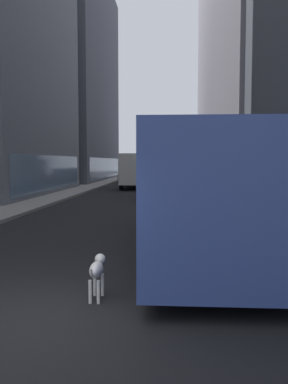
# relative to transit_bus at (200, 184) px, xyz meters

# --- Properties ---
(ground_plane) EXTENTS (120.00, 120.00, 0.00)m
(ground_plane) POSITION_rel_transit_bus_xyz_m (-2.80, 29.30, -1.78)
(ground_plane) COLOR black
(sidewalk_left) EXTENTS (2.40, 110.00, 0.15)m
(sidewalk_left) POSITION_rel_transit_bus_xyz_m (-8.50, 29.30, -1.70)
(sidewalk_left) COLOR gray
(sidewalk_left) RESTS_ON ground
(sidewalk_right) EXTENTS (2.40, 110.00, 0.15)m
(sidewalk_right) POSITION_rel_transit_bus_xyz_m (2.90, 29.30, -1.70)
(sidewalk_right) COLOR gray
(sidewalk_right) RESTS_ON ground
(building_left_far) EXTENTS (11.41, 23.81, 25.27)m
(building_left_far) POSITION_rel_transit_bus_xyz_m (-14.70, 39.84, 10.85)
(building_left_far) COLOR #4C515B
(building_left_far) RESTS_ON ground
(building_right_mid) EXTENTS (11.41, 23.72, 26.76)m
(building_right_mid) POSITION_rel_transit_bus_xyz_m (9.10, 26.91, 11.60)
(building_right_mid) COLOR slate
(building_right_mid) RESTS_ON ground
(building_right_far) EXTENTS (11.25, 21.09, 29.95)m
(building_right_far) POSITION_rel_transit_bus_xyz_m (9.10, 49.95, 13.19)
(building_right_far) COLOR slate
(building_right_far) RESTS_ON ground
(transit_bus) EXTENTS (2.78, 11.53, 3.05)m
(transit_bus) POSITION_rel_transit_bus_xyz_m (0.00, 0.00, 0.00)
(transit_bus) COLOR #33478C
(transit_bus) RESTS_ON ground
(car_grey_wagon) EXTENTS (1.84, 4.37, 1.62)m
(car_grey_wagon) POSITION_rel_transit_bus_xyz_m (-5.60, 33.70, -0.95)
(car_grey_wagon) COLOR slate
(car_grey_wagon) RESTS_ON ground
(car_white_van) EXTENTS (1.89, 4.08, 1.62)m
(car_white_van) POSITION_rel_transit_bus_xyz_m (0.00, 32.64, -0.96)
(car_white_van) COLOR silver
(car_white_van) RESTS_ON ground
(car_yellow_taxi) EXTENTS (1.89, 3.99, 1.62)m
(car_yellow_taxi) POSITION_rel_transit_bus_xyz_m (-1.60, 14.50, -0.96)
(car_yellow_taxi) COLOR yellow
(car_yellow_taxi) RESTS_ON ground
(car_silver_sedan) EXTENTS (1.70, 4.33, 1.62)m
(car_silver_sedan) POSITION_rel_transit_bus_xyz_m (-1.60, 21.45, -0.96)
(car_silver_sedan) COLOR #B7BABF
(car_silver_sedan) RESTS_ON ground
(car_black_suv) EXTENTS (1.77, 3.96, 1.62)m
(car_black_suv) POSITION_rel_transit_bus_xyz_m (-5.60, 39.35, -0.96)
(car_black_suv) COLOR black
(car_black_suv) RESTS_ON ground
(box_truck) EXTENTS (2.30, 7.50, 3.05)m
(box_truck) POSITION_rel_transit_bus_xyz_m (-4.00, 25.38, -0.11)
(box_truck) COLOR #A51919
(box_truck) RESTS_ON ground
(dalmatian_dog) EXTENTS (0.22, 0.96, 0.72)m
(dalmatian_dog) POSITION_rel_transit_bus_xyz_m (-2.06, -4.61, -1.26)
(dalmatian_dog) COLOR white
(dalmatian_dog) RESTS_ON ground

